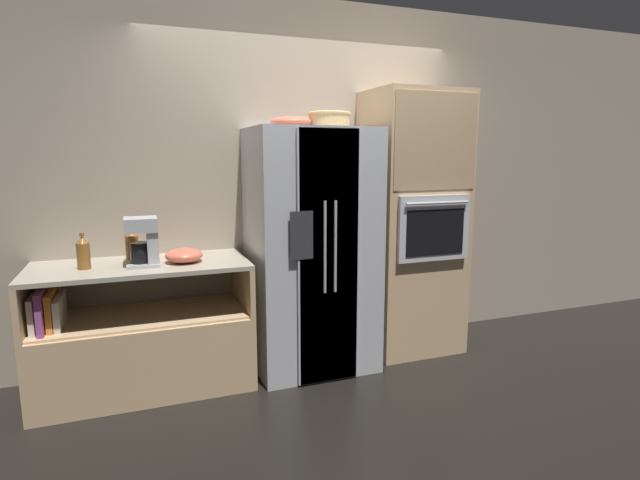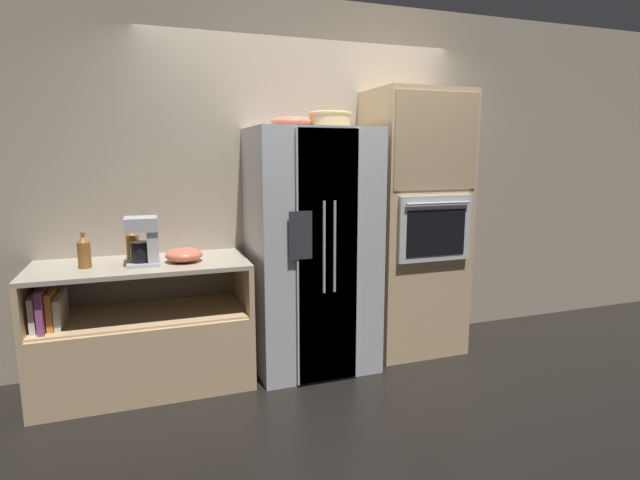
{
  "view_description": "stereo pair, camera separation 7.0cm",
  "coord_description": "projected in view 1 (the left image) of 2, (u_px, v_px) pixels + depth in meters",
  "views": [
    {
      "loc": [
        -1.3,
        -3.41,
        1.62
      ],
      "look_at": [
        -0.03,
        -0.03,
        0.99
      ],
      "focal_mm": 28.0,
      "sensor_mm": 36.0,
      "label": 1
    },
    {
      "loc": [
        -1.23,
        -3.44,
        1.62
      ],
      "look_at": [
        -0.03,
        -0.03,
        0.99
      ],
      "focal_mm": 28.0,
      "sensor_mm": 36.0,
      "label": 2
    }
  ],
  "objects": [
    {
      "name": "ground_plane",
      "position": [
        323.0,
        365.0,
        3.88
      ],
      "size": [
        20.0,
        20.0,
        0.0
      ],
      "primitive_type": "plane",
      "color": "black"
    },
    {
      "name": "wall_back",
      "position": [
        303.0,
        181.0,
        4.05
      ],
      "size": [
        12.0,
        0.06,
        2.8
      ],
      "color": "tan",
      "rests_on": "ground_plane"
    },
    {
      "name": "coffee_maker",
      "position": [
        145.0,
        240.0,
        3.27
      ],
      "size": [
        0.21,
        0.2,
        0.32
      ],
      "color": "#B2B2B7",
      "rests_on": "counter_left"
    },
    {
      "name": "fruit_bowl",
      "position": [
        291.0,
        122.0,
        3.62
      ],
      "size": [
        0.31,
        0.31,
        0.08
      ],
      "color": "#DB664C",
      "rests_on": "refrigerator"
    },
    {
      "name": "bottle_short",
      "position": [
        132.0,
        245.0,
        3.44
      ],
      "size": [
        0.09,
        0.09,
        0.25
      ],
      "color": "brown",
      "rests_on": "counter_left"
    },
    {
      "name": "refrigerator",
      "position": [
        312.0,
        250.0,
        3.75
      ],
      "size": [
        0.89,
        0.75,
        1.8
      ],
      "color": "silver",
      "rests_on": "ground_plane"
    },
    {
      "name": "wall_oven",
      "position": [
        412.0,
        223.0,
        4.08
      ],
      "size": [
        0.74,
        0.68,
        2.11
      ],
      "color": "tan",
      "rests_on": "ground_plane"
    },
    {
      "name": "bottle_tall",
      "position": [
        83.0,
        252.0,
        3.2
      ],
      "size": [
        0.08,
        0.08,
        0.24
      ],
      "color": "brown",
      "rests_on": "counter_left"
    },
    {
      "name": "mixing_bowl",
      "position": [
        184.0,
        255.0,
        3.4
      ],
      "size": [
        0.25,
        0.25,
        0.1
      ],
      "color": "#DB664C",
      "rests_on": "counter_left"
    },
    {
      "name": "wicker_basket",
      "position": [
        329.0,
        119.0,
        3.66
      ],
      "size": [
        0.32,
        0.32,
        0.12
      ],
      "color": "tan",
      "rests_on": "refrigerator"
    },
    {
      "name": "counter_left",
      "position": [
        143.0,
        344.0,
        3.45
      ],
      "size": [
        1.42,
        0.67,
        0.88
      ],
      "color": "tan",
      "rests_on": "ground_plane"
    }
  ]
}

